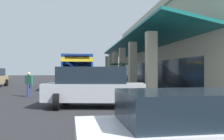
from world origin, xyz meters
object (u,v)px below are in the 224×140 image
at_px(parked_suv_silver, 94,86).
at_px(pedestrian, 29,83).
at_px(transit_bus, 75,69).
at_px(parked_sedan_white, 201,133).
at_px(potted_palm, 120,83).

bearing_deg(parked_suv_silver, pedestrian, -141.23).
height_order(transit_bus, parked_suv_silver, transit_bus).
height_order(parked_sedan_white, pedestrian, pedestrian).
relative_size(transit_bus, parked_suv_silver, 2.26).
bearing_deg(potted_palm, pedestrian, -54.86).
bearing_deg(pedestrian, transit_bus, 161.07).
bearing_deg(parked_sedan_white, potted_palm, 176.22).
bearing_deg(parked_suv_silver, transit_bus, -174.28).
bearing_deg(transit_bus, parked_sedan_white, 7.57).
bearing_deg(potted_palm, parked_sedan_white, -3.78).
relative_size(parked_suv_silver, parked_sedan_white, 1.12).
distance_m(parked_suv_silver, potted_palm, 10.42).
bearing_deg(pedestrian, parked_sedan_white, 23.16).
distance_m(parked_sedan_white, pedestrian, 14.48).
height_order(parked_suv_silver, pedestrian, parked_suv_silver).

